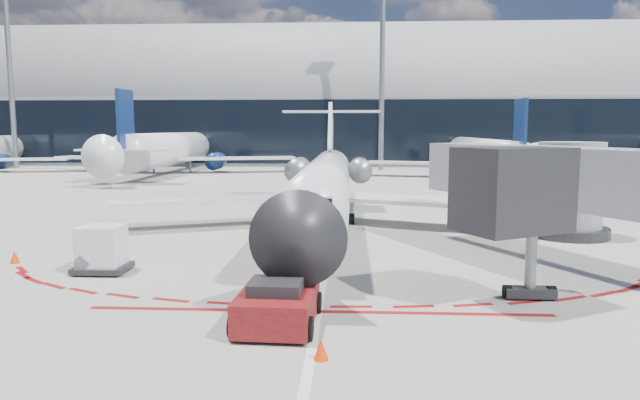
# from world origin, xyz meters

# --- Properties ---
(ground) EXTENTS (260.00, 260.00, 0.00)m
(ground) POSITION_xyz_m (0.00, 0.00, 0.00)
(ground) COLOR gray
(ground) RESTS_ON ground
(apron_centerline) EXTENTS (0.25, 40.00, 0.01)m
(apron_centerline) POSITION_xyz_m (0.00, 2.00, 0.01)
(apron_centerline) COLOR silver
(apron_centerline) RESTS_ON ground
(apron_stop_bar) EXTENTS (14.00, 0.25, 0.01)m
(apron_stop_bar) POSITION_xyz_m (0.00, -11.50, 0.01)
(apron_stop_bar) COLOR maroon
(apron_stop_bar) RESTS_ON ground
(terminal_building) EXTENTS (150.00, 24.15, 24.00)m
(terminal_building) POSITION_xyz_m (0.00, 64.97, 8.52)
(terminal_building) COLOR gray
(terminal_building) RESTS_ON ground
(jet_bridge) EXTENTS (10.03, 15.20, 4.90)m
(jet_bridge) POSITION_xyz_m (9.79, -3.01, 3.01)
(jet_bridge) COLOR gray
(jet_bridge) RESTS_ON ground
(light_mast_west) EXTENTS (0.70, 0.70, 25.00)m
(light_mast_west) POSITION_xyz_m (-45.00, 48.00, 12.50)
(light_mast_west) COLOR slate
(light_mast_west) RESTS_ON ground
(light_mast_centre) EXTENTS (0.70, 0.70, 25.00)m
(light_mast_centre) POSITION_xyz_m (5.00, 48.00, 12.50)
(light_mast_centre) COLOR slate
(light_mast_centre) RESTS_ON ground
(regional_jet) EXTENTS (23.80, 29.35, 7.35)m
(regional_jet) POSITION_xyz_m (-0.50, 2.88, 2.45)
(regional_jet) COLOR silver
(regional_jet) RESTS_ON ground
(pushback_tug) EXTENTS (2.33, 5.20, 1.34)m
(pushback_tug) POSITION_xyz_m (-1.06, -12.73, 0.59)
(pushback_tug) COLOR #510B0E
(pushback_tug) RESTS_ON ground
(ramp_worker) EXTENTS (0.63, 0.47, 1.58)m
(ramp_worker) POSITION_xyz_m (-0.44, -8.10, 0.79)
(ramp_worker) COLOR #C7F219
(ramp_worker) RESTS_ON ground
(uld_container) EXTENTS (1.92, 1.63, 1.80)m
(uld_container) POSITION_xyz_m (-8.51, -7.23, 0.89)
(uld_container) COLOR black
(uld_container) RESTS_ON ground
(safety_cone_left) EXTENTS (0.39, 0.39, 0.54)m
(safety_cone_left) POSITION_xyz_m (-12.73, -5.98, 0.27)
(safety_cone_left) COLOR #F23B05
(safety_cone_left) RESTS_ON ground
(safety_cone_right) EXTENTS (0.37, 0.37, 0.51)m
(safety_cone_right) POSITION_xyz_m (0.27, -15.08, 0.26)
(safety_cone_right) COLOR #F23B05
(safety_cone_right) RESTS_ON ground
(bg_airliner_1) EXTENTS (35.76, 37.86, 11.57)m
(bg_airliner_1) POSITION_xyz_m (-21.25, 42.81, 5.78)
(bg_airliner_1) COLOR silver
(bg_airliner_1) RESTS_ON ground
(bg_airliner_2) EXTENTS (31.31, 33.15, 10.13)m
(bg_airliner_2) POSITION_xyz_m (16.12, 37.52, 5.06)
(bg_airliner_2) COLOR silver
(bg_airliner_2) RESTS_ON ground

